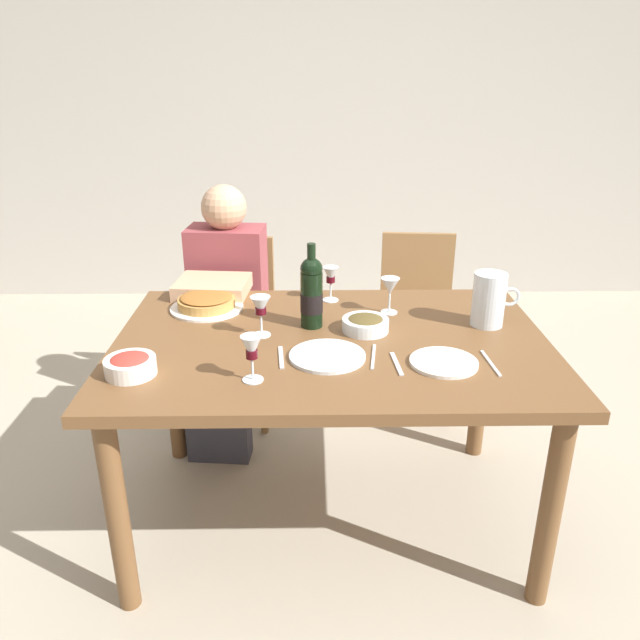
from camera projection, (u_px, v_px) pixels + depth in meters
The scene contains 21 objects.
ground_plane at pixel (330, 515), 2.44m from camera, with size 8.00×8.00×0.00m, color #B2A893.
back_wall at pixel (320, 101), 4.29m from camera, with size 8.00×0.10×2.80m, color #B2ADA3.
dining_table at pixel (331, 363), 2.18m from camera, with size 1.50×1.00×0.76m.
wine_bottle at pixel (312, 292), 2.20m from camera, with size 0.08×0.08×0.31m.
water_pitcher at pixel (489, 302), 2.23m from camera, with size 0.17×0.12×0.20m.
baked_tart at pixel (207, 302), 2.39m from camera, with size 0.28×0.28×0.06m.
salad_bowl at pixel (130, 365), 1.89m from camera, with size 0.16×0.16×0.06m.
olive_bowl at pixel (365, 324), 2.20m from camera, with size 0.17×0.17×0.06m.
wine_glass_left_diner at pixel (261, 308), 2.13m from camera, with size 0.07×0.07×0.14m.
wine_glass_right_diner at pixel (390, 288), 2.33m from camera, with size 0.07×0.07×0.14m.
wine_glass_centre at pixel (252, 350), 1.83m from camera, with size 0.06×0.06×0.15m.
wine_glass_spare at pixel (331, 277), 2.45m from camera, with size 0.06×0.06×0.14m.
dinner_plate_left_setting at pixel (444, 362), 1.96m from camera, with size 0.22×0.22×0.01m, color white.
dinner_plate_right_setting at pixel (327, 356), 2.01m from camera, with size 0.25×0.25×0.01m, color silver.
fork_left_setting at pixel (397, 364), 1.96m from camera, with size 0.16×0.01×0.01m, color silver.
knife_left_setting at pixel (491, 363), 1.97m from camera, with size 0.18×0.01×0.01m, color silver.
knife_right_setting at pixel (373, 357), 2.01m from camera, with size 0.18×0.01×0.01m, color silver.
spoon_right_setting at pixel (281, 357), 2.01m from camera, with size 0.16×0.01×0.01m, color silver.
chair_left at pixel (235, 316), 3.04m from camera, with size 0.44×0.44×0.87m.
diner_left at pixel (224, 311), 2.77m from camera, with size 0.37×0.53×1.16m.
chair_right at pixel (416, 311), 3.09m from camera, with size 0.43×0.43×0.87m.
Camera 1 is at (-0.07, -1.95, 1.65)m, focal length 34.73 mm.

